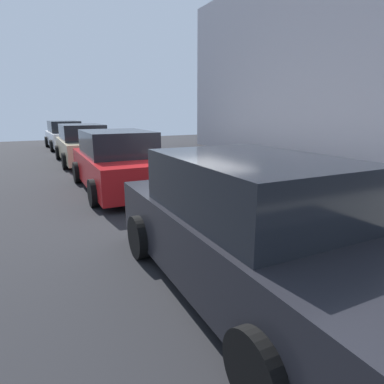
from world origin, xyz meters
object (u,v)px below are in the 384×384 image
(suitcase_teal_1, at_px, (312,209))
(parked_car_beige_2, at_px, (83,145))
(suitcase_silver_3, at_px, (272,197))
(suitcase_maroon_4, at_px, (256,190))
(suitcase_olive_6, at_px, (228,182))
(suitcase_navy_7, at_px, (218,177))
(parked_car_charcoal_0, at_px, (249,229))
(suitcase_black_5, at_px, (241,183))
(suitcase_red_2, at_px, (289,199))
(parked_car_red_1, at_px, (118,163))
(fire_hydrant, at_px, (199,166))
(parked_car_white_3, at_px, (65,136))
(bollard_post, at_px, (187,166))
(suitcase_navy_0, at_px, (337,214))

(suitcase_teal_1, xyz_separation_m, parked_car_beige_2, (10.40, 2.19, 0.32))
(suitcase_teal_1, relative_size, suitcase_silver_3, 1.03)
(suitcase_maroon_4, xyz_separation_m, suitcase_olive_6, (1.10, -0.00, -0.03))
(suitcase_teal_1, height_order, suitcase_navy_7, suitcase_navy_7)
(parked_car_charcoal_0, bearing_deg, suitcase_black_5, -34.70)
(suitcase_teal_1, distance_m, suitcase_red_2, 0.53)
(suitcase_silver_3, relative_size, parked_car_charcoal_0, 0.17)
(suitcase_red_2, height_order, suitcase_olive_6, suitcase_red_2)
(parked_car_red_1, bearing_deg, suitcase_red_2, -153.38)
(fire_hydrant, relative_size, parked_car_white_3, 0.19)
(bollard_post, distance_m, parked_car_charcoal_0, 6.16)
(suitcase_teal_1, distance_m, fire_hydrant, 4.25)
(fire_hydrant, height_order, parked_car_beige_2, parked_car_beige_2)
(suitcase_red_2, relative_size, suitcase_olive_6, 1.23)
(suitcase_navy_7, xyz_separation_m, fire_hydrant, (1.01, 0.02, 0.16))
(suitcase_olive_6, height_order, fire_hydrant, fire_hydrant)
(fire_hydrant, bearing_deg, suitcase_olive_6, 178.93)
(suitcase_red_2, xyz_separation_m, suitcase_silver_3, (0.55, -0.06, -0.08))
(suitcase_teal_1, height_order, parked_car_charcoal_0, parked_car_charcoal_0)
(suitcase_navy_0, distance_m, suitcase_navy_7, 3.74)
(suitcase_olive_6, distance_m, parked_car_beige_2, 8.01)
(suitcase_silver_3, bearing_deg, suitcase_navy_7, -0.94)
(parked_car_red_1, distance_m, parked_car_white_3, 11.64)
(parked_car_red_1, bearing_deg, suitcase_silver_3, -149.46)
(parked_car_charcoal_0, bearing_deg, parked_car_red_1, -0.00)
(suitcase_navy_0, distance_m, suitcase_teal_1, 0.51)
(parked_car_white_3, bearing_deg, suitcase_red_2, -172.30)
(suitcase_teal_1, height_order, suitcase_red_2, suitcase_red_2)
(bollard_post, distance_m, parked_car_red_1, 2.10)
(suitcase_silver_3, distance_m, suitcase_navy_7, 2.16)
(suitcase_teal_1, bearing_deg, bollard_post, 1.33)
(suitcase_olive_6, xyz_separation_m, bollard_post, (2.07, 0.12, 0.10))
(suitcase_black_5, bearing_deg, suitcase_olive_6, -0.97)
(fire_hydrant, xyz_separation_m, parked_car_charcoal_0, (-5.26, 2.23, 0.18))
(suitcase_red_2, distance_m, suitcase_navy_7, 2.71)
(suitcase_navy_7, relative_size, bollard_post, 1.19)
(suitcase_olive_6, relative_size, parked_car_red_1, 0.17)
(suitcase_navy_0, height_order, suitcase_red_2, suitcase_red_2)
(suitcase_olive_6, bearing_deg, suitcase_silver_3, -179.58)
(parked_car_charcoal_0, bearing_deg, suitcase_red_2, -54.36)
(suitcase_maroon_4, xyz_separation_m, suitcase_black_5, (0.55, 0.01, 0.06))
(suitcase_silver_3, xyz_separation_m, parked_car_white_3, (15.39, 2.22, 0.35))
(suitcase_red_2, relative_size, parked_car_charcoal_0, 0.21)
(suitcase_red_2, distance_m, bollard_post, 4.24)
(suitcase_maroon_4, xyz_separation_m, fire_hydrant, (2.65, -0.03, 0.15))
(suitcase_olive_6, distance_m, suitcase_navy_7, 0.53)
(suitcase_maroon_4, height_order, fire_hydrant, suitcase_maroon_4)
(suitcase_olive_6, bearing_deg, suitcase_teal_1, 179.78)
(suitcase_silver_3, relative_size, suitcase_maroon_4, 0.87)
(parked_car_red_1, bearing_deg, parked_car_white_3, -0.00)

